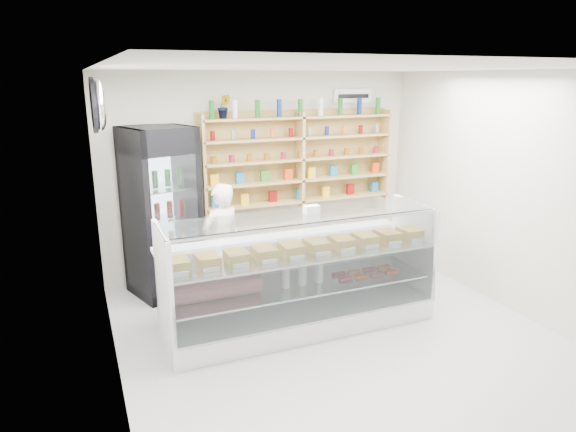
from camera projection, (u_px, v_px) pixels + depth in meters
name	position (u px, v px, depth m)	size (l,w,h in m)	color
room	(350.00, 216.00, 5.03)	(5.00, 5.00, 5.00)	#BCBCC1
display_counter	(300.00, 296.00, 5.72)	(3.01, 0.90, 1.31)	white
shop_worker	(222.00, 244.00, 6.26)	(0.55, 0.36, 1.50)	silver
drinks_cooler	(161.00, 212.00, 6.46)	(0.97, 0.95, 2.14)	black
wall_shelving	(300.00, 159.00, 7.25)	(2.84, 0.28, 1.33)	tan
potted_plant	(224.00, 106.00, 6.65)	(0.17, 0.14, 0.31)	#1E6626
security_mirror	(99.00, 105.00, 5.02)	(0.15, 0.50, 0.50)	silver
wall_sign	(353.00, 96.00, 7.48)	(0.62, 0.03, 0.20)	white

